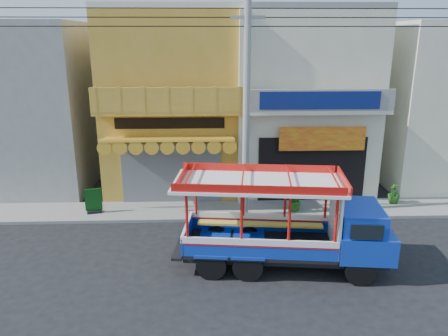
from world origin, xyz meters
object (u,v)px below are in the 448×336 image
songthaew_truck (299,224)px  potted_plant_c (394,193)px  utility_pole (251,91)px  potted_plant_b (335,201)px  potted_plant_a (295,200)px  green_sign (94,203)px

songthaew_truck → potted_plant_c: bearing=44.4°
utility_pole → potted_plant_b: (3.49, 0.11, -4.38)m
utility_pole → potted_plant_c: size_ratio=30.93×
songthaew_truck → potted_plant_b: bearing=60.1°
utility_pole → songthaew_truck: 5.43m
utility_pole → potted_plant_c: utility_pole is taller
utility_pole → potted_plant_b: bearing=1.9°
potted_plant_b → potted_plant_a: bearing=13.4°
potted_plant_c → green_sign: bearing=-57.2°
green_sign → utility_pole: bearing=-4.8°
potted_plant_a → potted_plant_c: potted_plant_a is taller
potted_plant_a → potted_plant_c: size_ratio=1.01×
utility_pole → green_sign: utility_pole is taller
songthaew_truck → potted_plant_c: songthaew_truck is taller
green_sign → potted_plant_c: bearing=2.7°
potted_plant_b → green_sign: bearing=23.6°
songthaew_truck → green_sign: bearing=149.0°
potted_plant_b → potted_plant_c: bearing=-134.5°
potted_plant_a → potted_plant_b: size_ratio=0.86×
potted_plant_a → potted_plant_b: potted_plant_b is taller
potted_plant_c → potted_plant_b: bearing=-40.4°
utility_pole → potted_plant_a: 4.88m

